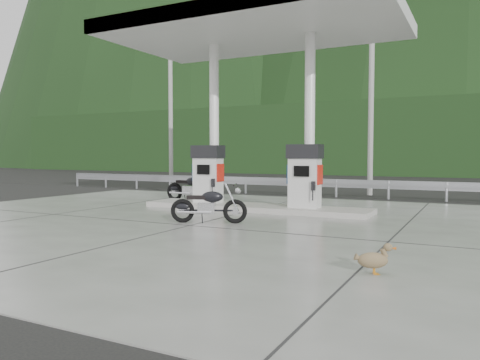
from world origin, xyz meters
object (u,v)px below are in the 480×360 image
at_px(gas_pump_left, 208,174).
at_px(motorcycle_right, 209,206).
at_px(motorcycle_left, 191,188).
at_px(gas_pump_right, 305,176).
at_px(duck, 373,261).

bearing_deg(gas_pump_left, motorcycle_right, -58.81).
bearing_deg(gas_pump_left, motorcycle_left, 139.73).
bearing_deg(motorcycle_left, gas_pump_right, -11.04).
xyz_separation_m(gas_pump_left, motorcycle_left, (-1.46, 1.23, -0.59)).
bearing_deg(motorcycle_right, gas_pump_right, 42.18).
bearing_deg(gas_pump_right, motorcycle_right, -116.22).
distance_m(gas_pump_left, gas_pump_right, 3.20).
height_order(gas_pump_left, duck, gas_pump_left).
bearing_deg(duck, motorcycle_left, 112.42).
bearing_deg(motorcycle_right, gas_pump_left, 99.60).
bearing_deg(gas_pump_right, duck, -62.86).
bearing_deg(gas_pump_left, gas_pump_right, 0.00).
relative_size(gas_pump_left, gas_pump_right, 1.00).
bearing_deg(duck, motorcycle_right, 120.87).
distance_m(gas_pump_left, duck, 8.81).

